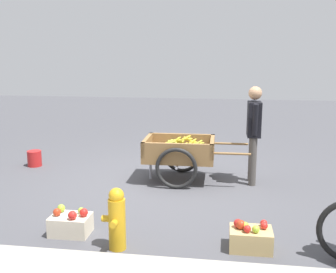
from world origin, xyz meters
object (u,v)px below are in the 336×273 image
Objects in this scene: fruit_cart at (180,154)px; mixed_fruit_crate at (250,238)px; vendor_person at (254,127)px; apple_crate at (71,223)px; plastic_bucket at (34,158)px; fire_hydrant at (117,219)px.

fruit_cart reaches higher than mixed_fruit_crate.
fruit_cart is 1.09× the size of vendor_person.
apple_crate is at bearing -2.09° from mixed_fruit_crate.
mixed_fruit_crate is at bearing 144.24° from plastic_bucket.
fire_hydrant reaches higher than mixed_fruit_crate.
apple_crate is at bearing 45.59° from vendor_person.
plastic_bucket is (2.70, -0.44, -0.30)m from fruit_cart.
plastic_bucket is (3.85, -0.42, -0.76)m from vendor_person.
fruit_cart is 2.40m from apple_crate.
fire_hydrant is (1.52, 2.45, -0.57)m from vendor_person.
apple_crate is at bearing 123.37° from plastic_bucket.
fruit_cart is at bearing 170.81° from plastic_bucket.
mixed_fruit_crate is at bearing 86.62° from vendor_person.
plastic_bucket is at bearing -35.76° from mixed_fruit_crate.
apple_crate is (2.13, 2.18, -0.78)m from vendor_person.
fire_hydrant is 2.38× the size of plastic_bucket.
fire_hydrant is 1.52× the size of mixed_fruit_crate.
vendor_person is 3.15m from apple_crate.
plastic_bucket is 0.64× the size of apple_crate.
vendor_person is at bearing -93.38° from mixed_fruit_crate.
fire_hydrant is 1.52× the size of apple_crate.
plastic_bucket is 4.58m from mixed_fruit_crate.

